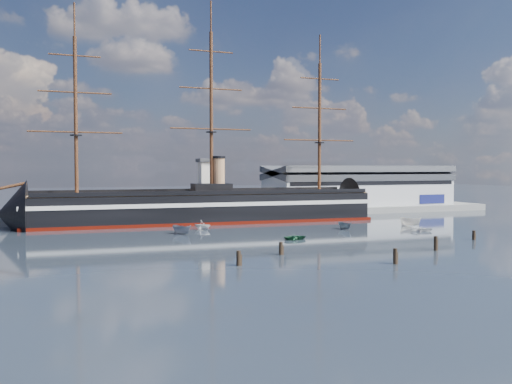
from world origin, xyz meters
name	(u,v)px	position (x,y,z in m)	size (l,w,h in m)	color
ground	(235,230)	(0.00, 40.00, 0.00)	(600.00, 600.00, 0.00)	#202833
quay	(226,216)	(10.00, 76.00, 0.00)	(180.00, 18.00, 2.00)	slate
warehouse	(359,187)	(58.00, 80.00, 7.98)	(63.00, 21.00, 11.60)	#B7BABC
quay_tower	(206,184)	(3.00, 73.00, 9.75)	(5.00, 5.00, 15.00)	silver
warship	(198,207)	(-3.23, 60.00, 4.04)	(113.27, 20.78, 53.94)	black
motorboat_a	(182,234)	(-13.40, 36.95, 0.00)	(6.32, 2.32, 2.53)	slate
motorboat_b	(296,240)	(5.62, 19.32, 0.00)	(3.01, 1.20, 1.41)	#144828
motorboat_c	(345,229)	(24.45, 32.03, 0.00)	(5.38, 1.97, 2.15)	slate
motorboat_d	(202,230)	(-6.70, 44.16, 0.00)	(6.73, 2.92, 2.47)	silver
motorboat_e	(422,231)	(38.88, 22.51, 0.00)	(3.02, 1.21, 1.41)	white
motorboat_f	(410,226)	(43.35, 32.56, 0.00)	(6.88, 2.52, 2.75)	white
piling_near_left	(239,266)	(-15.47, -4.85, 0.00)	(0.64, 0.64, 2.91)	black
piling_near_mid	(395,264)	(6.86, -12.35, 0.00)	(0.64, 0.64, 3.08)	black
piling_near_right	(436,251)	(21.72, -3.32, 0.00)	(0.64, 0.64, 3.23)	black
piling_far_right	(474,240)	(38.59, 5.80, 0.00)	(0.64, 0.64, 2.59)	black
piling_extra	(281,255)	(-5.34, 2.40, 0.00)	(0.64, 0.64, 2.84)	black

